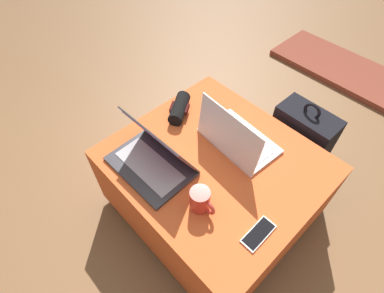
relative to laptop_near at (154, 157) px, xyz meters
name	(u,v)px	position (x,y,z in m)	size (l,w,h in m)	color
ground_plane	(211,207)	(0.17, 0.22, -0.50)	(14.00, 14.00, 0.00)	brown
ottoman	(213,186)	(0.17, 0.22, -0.27)	(0.91, 0.83, 0.45)	maroon
laptop_near	(154,157)	(0.00, 0.00, 0.00)	(0.37, 0.27, 0.24)	#333338
laptop_far	(236,138)	(0.17, 0.34, 0.00)	(0.37, 0.25, 0.24)	silver
cell_phone	(258,234)	(0.53, 0.08, -0.05)	(0.07, 0.15, 0.01)	white
backpack	(298,145)	(0.32, 0.76, -0.27)	(0.31, 0.22, 0.55)	black
wrist_brace	(179,108)	(-0.17, 0.30, -0.01)	(0.17, 0.20, 0.07)	black
coffee_mug	(201,200)	(0.29, 0.00, 0.00)	(0.12, 0.08, 0.10)	red
fireplace_hearth	(358,76)	(0.17, 1.93, -0.48)	(1.40, 0.50, 0.04)	brown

